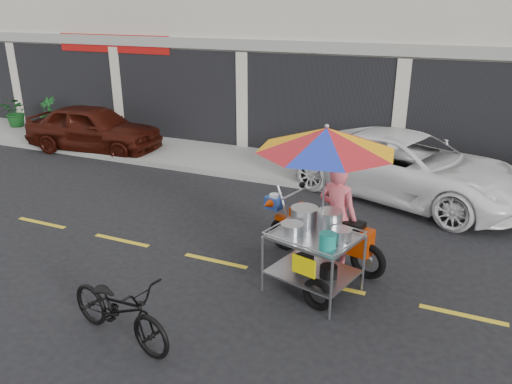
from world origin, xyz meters
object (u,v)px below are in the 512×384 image
at_px(near_bicycle, 119,308).
at_px(food_vendor_rig, 327,184).
at_px(maroon_sedan, 94,128).
at_px(white_pickup, 409,167).

bearing_deg(near_bicycle, food_vendor_rig, -26.12).
relative_size(maroon_sedan, near_bicycle, 2.26).
distance_m(maroon_sedan, near_bicycle, 9.60).
distance_m(maroon_sedan, food_vendor_rig, 9.67).
relative_size(white_pickup, food_vendor_rig, 2.01).
height_order(maroon_sedan, near_bicycle, maroon_sedan).
bearing_deg(maroon_sedan, white_pickup, -96.28).
height_order(white_pickup, food_vendor_rig, food_vendor_rig).
bearing_deg(near_bicycle, white_pickup, -9.18).
bearing_deg(white_pickup, maroon_sedan, 106.93).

